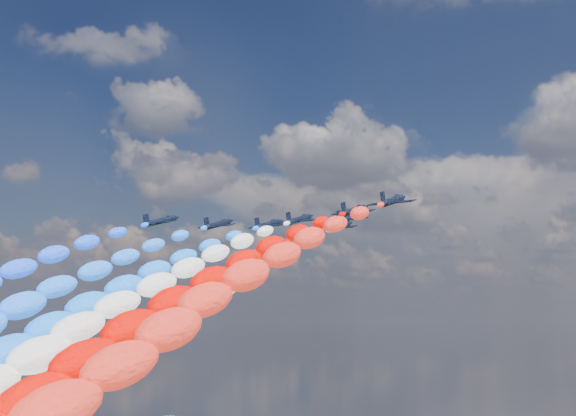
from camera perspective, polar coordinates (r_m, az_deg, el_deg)
The scene contains 15 objects.
jet_0 at distance 169.53m, azimuth -9.53°, elevation -0.98°, with size 8.76×11.74×2.59m, color black, non-canonical shape.
jet_1 at distance 173.31m, azimuth -5.26°, elevation -1.22°, with size 8.76×11.74×2.59m, color black, non-canonical shape.
trail_1 at distance 133.89m, azimuth -20.77°, elevation -8.83°, with size 6.89×107.98×51.96m, color #1F6BFF, non-canonical shape.
jet_2 at distance 173.05m, azimuth -1.49°, elevation -1.24°, with size 8.76×11.74×2.59m, color black, non-canonical shape.
trail_2 at distance 130.73m, azimuth -15.97°, elevation -9.07°, with size 6.89×107.98×51.96m, color #1670FD, non-canonical shape.
jet_3 at distance 164.43m, azimuth 0.85°, elevation -0.87°, with size 8.76×11.74×2.59m, color black, non-canonical shape.
trail_3 at distance 120.61m, azimuth -13.90°, elevation -9.23°, with size 6.89×107.98×51.96m, color silver, non-canonical shape.
jet_4 at distance 176.73m, azimuth 3.90°, elevation -1.38°, with size 8.76×11.74×2.59m, color black, non-canonical shape.
trail_4 at distance 130.56m, azimuth -8.48°, elevation -9.30°, with size 6.89×107.98×51.96m, color white, non-canonical shape.
jet_5 at distance 162.56m, azimuth 4.54°, elevation -0.75°, with size 8.76×11.74×2.59m, color black, non-canonical shape.
trail_5 at distance 116.20m, azimuth -9.11°, elevation -9.40°, with size 6.89×107.98×51.96m, color red, non-canonical shape.
jet_6 at distance 151.57m, azimuth 4.98°, elevation -0.19°, with size 8.76×11.74×2.59m, color black, non-canonical shape.
trail_6 at distance 105.15m, azimuth -9.93°, elevation -9.50°, with size 6.89×107.98×51.96m, color #DA0700, non-canonical shape.
jet_7 at distance 140.11m, azimuth 7.84°, elevation 0.54°, with size 8.76×11.74×2.59m, color black, non-canonical shape.
trail_7 at distance 92.07m, azimuth -7.54°, elevation -9.71°, with size 6.89×107.98×51.96m, color red, non-canonical shape.
Camera 1 is at (89.44, -128.11, 84.89)m, focal length 47.50 mm.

